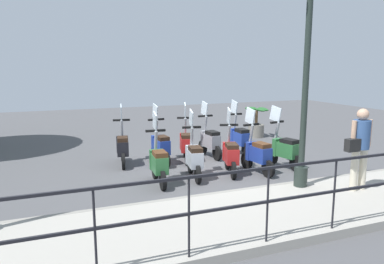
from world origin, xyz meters
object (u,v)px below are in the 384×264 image
object	(u,v)px
pedestrian_with_bag	(360,143)
scooter_near_1	(258,153)
lamp_post_near	(305,89)
scooter_far_1	(210,140)
scooter_near_0	(284,149)
scooter_far_2	(186,143)
scooter_near_3	(194,157)
scooter_far_3	(160,146)
potted_palm	(256,125)
scooter_near_4	(159,163)
scooter_far_4	(123,147)
scooter_far_0	(239,138)
scooter_near_2	(231,154)

from	to	relation	value
pedestrian_with_bag	scooter_near_1	size ratio (longest dim) A/B	1.03
lamp_post_near	scooter_far_1	size ratio (longest dim) A/B	2.85
scooter_near_1	scooter_far_1	distance (m)	1.87
scooter_near_0	scooter_near_1	bearing A→B (deg)	85.63
scooter_far_1	scooter_far_2	world-z (taller)	same
scooter_near_3	scooter_far_1	world-z (taller)	same
lamp_post_near	scooter_far_3	size ratio (longest dim) A/B	2.85
scooter_far_2	pedestrian_with_bag	bearing A→B (deg)	-133.78
potted_palm	scooter_near_4	xyz separation A→B (m)	(-3.85, 4.75, 0.04)
scooter_far_2	scooter_far_3	distance (m)	0.72
scooter_near_4	scooter_far_4	size ratio (longest dim) A/B	1.00
scooter_far_0	scooter_far_1	distance (m)	0.94
pedestrian_with_bag	scooter_far_4	size ratio (longest dim) A/B	1.03
scooter_near_0	lamp_post_near	bearing A→B (deg)	141.59
scooter_far_0	scooter_near_2	bearing A→B (deg)	144.76
lamp_post_near	scooter_near_1	distance (m)	2.23
scooter_far_2	scooter_far_3	bearing A→B (deg)	109.36
scooter_near_1	scooter_far_2	size ratio (longest dim) A/B	1.00
scooter_near_1	scooter_far_0	size ratio (longest dim) A/B	1.00
pedestrian_with_bag	scooter_near_2	bearing A→B (deg)	32.25
scooter_near_0	scooter_near_3	distance (m)	2.40
scooter_near_0	scooter_near_1	size ratio (longest dim) A/B	1.00
scooter_far_1	scooter_far_2	xyz separation A→B (m)	(-0.14, 0.77, 0.00)
lamp_post_near	scooter_far_3	bearing A→B (deg)	31.43
pedestrian_with_bag	scooter_near_3	world-z (taller)	pedestrian_with_bag
potted_palm	scooter_far_3	distance (m)	4.79
scooter_near_0	scooter_far_2	size ratio (longest dim) A/B	1.00
scooter_far_2	scooter_far_3	size ratio (longest dim) A/B	1.00
scooter_far_0	scooter_far_4	size ratio (longest dim) A/B	1.00
scooter_near_2	scooter_far_0	world-z (taller)	same
scooter_near_3	scooter_far_3	bearing A→B (deg)	23.26
lamp_post_near	scooter_near_4	distance (m)	3.36
scooter_near_0	scooter_far_0	xyz separation A→B (m)	(1.72, 0.33, 0.00)
scooter_near_2	scooter_near_3	distance (m)	0.92
scooter_far_3	scooter_far_4	world-z (taller)	same
scooter_far_4	scooter_near_1	bearing A→B (deg)	-114.23
potted_palm	scooter_far_0	distance (m)	2.74
scooter_near_1	scooter_far_2	world-z (taller)	same
potted_palm	scooter_far_3	world-z (taller)	scooter_far_3
scooter_near_3	scooter_far_0	size ratio (longest dim) A/B	1.00
scooter_near_0	scooter_near_4	bearing A→B (deg)	78.25
potted_palm	scooter_far_0	bearing A→B (deg)	138.66
scooter_near_4	scooter_far_3	distance (m)	1.69
scooter_near_0	scooter_far_2	bearing A→B (deg)	39.40
scooter_near_1	scooter_far_2	bearing A→B (deg)	28.97
scooter_far_0	scooter_far_2	distance (m)	1.71
scooter_far_0	scooter_near_1	bearing A→B (deg)	163.48
scooter_near_3	scooter_far_3	distance (m)	1.52
scooter_near_0	scooter_near_4	size ratio (longest dim) A/B	1.00
potted_palm	scooter_near_4	size ratio (longest dim) A/B	0.69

